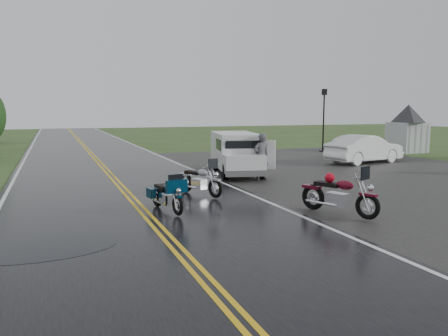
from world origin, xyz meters
The scene contains 11 objects.
ground centered at (0.00, 0.00, 0.00)m, with size 120.00×120.00×0.00m, color #2D471E.
road centered at (0.00, 10.00, 0.02)m, with size 8.00×100.00×0.04m, color black.
parking_pad centered at (11.00, 5.00, 0.01)m, with size 14.00×24.00×0.03m, color black.
visitor_center centered at (20.00, 12.00, 2.40)m, with size 16.00×10.00×4.80m, color #A8AAAD, non-canonical shape.
motorcycle_red centered at (5.13, -2.07, 0.68)m, with size 0.83×2.29×1.35m, color #5A0A1B, non-canonical shape.
motorcycle_teal centered at (0.75, 0.13, 0.55)m, with size 0.68×1.87×1.11m, color #05263E, non-canonical shape.
motorcycle_silver centered at (2.47, 1.94, 0.62)m, with size 0.76×2.10×1.24m, color #94959A, non-canonical shape.
van_white centered at (4.17, 5.34, 0.94)m, with size 1.79×4.77×1.87m, color silver, non-canonical shape.
person_at_van centered at (5.53, 4.83, 0.95)m, with size 0.69×0.46×1.90m, color #4D4D52.
sedan_white centered at (13.23, 8.00, 0.75)m, with size 1.58×4.52×1.49m, color white.
lamp_post_far_right centered at (14.81, 14.20, 2.14)m, with size 0.37×0.37×4.28m, color black, non-canonical shape.
Camera 1 is at (-2.25, -10.85, 2.85)m, focal length 35.00 mm.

